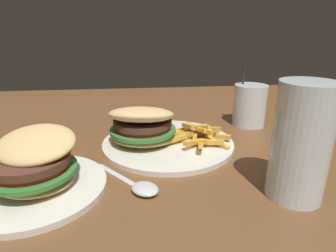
% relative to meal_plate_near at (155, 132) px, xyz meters
% --- Properties ---
extents(dining_table, '(1.64, 1.36, 0.71)m').
position_rel_meal_plate_near_xyz_m(dining_table, '(-0.05, 0.07, -0.12)').
color(dining_table, brown).
rests_on(dining_table, ground_plane).
extents(meal_plate_near, '(0.28, 0.28, 0.11)m').
position_rel_meal_plate_near_xyz_m(meal_plate_near, '(0.00, 0.00, 0.00)').
color(meal_plate_near, silver).
rests_on(meal_plate_near, dining_table).
extents(beer_glass, '(0.08, 0.08, 0.18)m').
position_rel_meal_plate_near_xyz_m(beer_glass, '(-0.19, 0.21, 0.05)').
color(beer_glass, silver).
rests_on(beer_glass, dining_table).
extents(juice_glass, '(0.08, 0.08, 0.16)m').
position_rel_meal_plate_near_xyz_m(juice_glass, '(-0.25, -0.11, 0.02)').
color(juice_glass, silver).
rests_on(juice_glass, dining_table).
extents(spoon, '(0.11, 0.13, 0.01)m').
position_rel_meal_plate_near_xyz_m(spoon, '(0.03, 0.17, -0.03)').
color(spoon, silver).
rests_on(spoon, dining_table).
extents(meal_plate_far, '(0.22, 0.22, 0.10)m').
position_rel_meal_plate_near_xyz_m(meal_plate_far, '(0.20, 0.15, 0.00)').
color(meal_plate_far, silver).
rests_on(meal_plate_far, dining_table).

